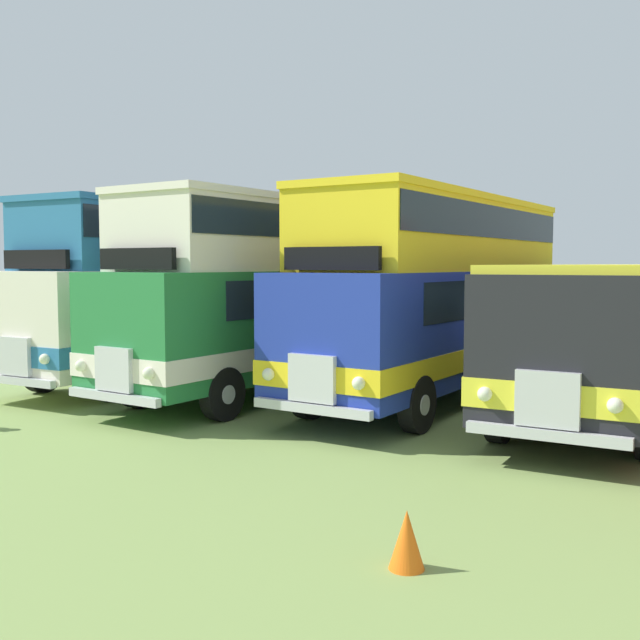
% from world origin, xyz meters
% --- Properties ---
extents(ground_plane, '(200.00, 200.00, 0.00)m').
position_xyz_m(ground_plane, '(0.00, 0.00, 0.00)').
color(ground_plane, '#7A934C').
extents(bus_first_in_row, '(2.76, 11.17, 4.49)m').
position_xyz_m(bus_first_in_row, '(-8.94, 0.39, 2.47)').
color(bus_first_in_row, silver).
rests_on(bus_first_in_row, ground).
extents(bus_second_in_row, '(3.11, 10.92, 4.49)m').
position_xyz_m(bus_second_in_row, '(-5.35, -0.12, 2.47)').
color(bus_second_in_row, '#237538').
rests_on(bus_second_in_row, ground).
extents(bus_third_in_row, '(2.96, 10.21, 4.49)m').
position_xyz_m(bus_third_in_row, '(-1.78, 0.43, 2.47)').
color(bus_third_in_row, '#1E339E').
rests_on(bus_third_in_row, ground).
extents(bus_fourth_in_row, '(2.71, 9.98, 2.99)m').
position_xyz_m(bus_fourth_in_row, '(1.79, 0.30, 1.75)').
color(bus_fourth_in_row, black).
rests_on(bus_fourth_in_row, ground).
extents(cone_mid_row, '(0.36, 0.36, 0.59)m').
position_xyz_m(cone_mid_row, '(1.46, -8.65, 0.30)').
color(cone_mid_row, orange).
rests_on(cone_mid_row, ground).
extents(rope_fence_line, '(23.95, 0.08, 1.05)m').
position_xyz_m(rope_fence_line, '(0.00, 11.66, 0.70)').
color(rope_fence_line, '#8C704C').
rests_on(rope_fence_line, ground).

